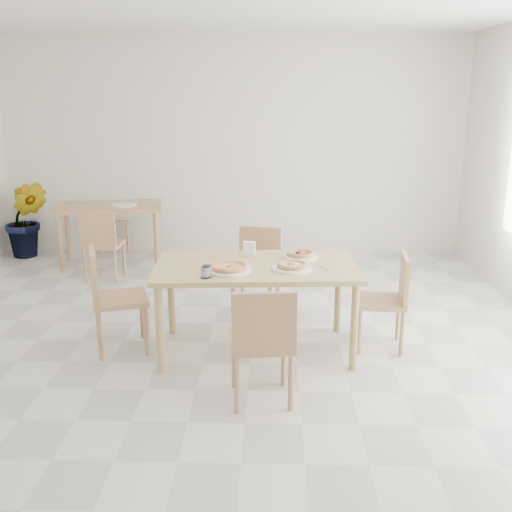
{
  "coord_description": "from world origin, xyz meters",
  "views": [
    {
      "loc": [
        0.56,
        -4.36,
        2.11
      ],
      "look_at": [
        0.41,
        0.28,
        0.82
      ],
      "focal_mm": 42.0,
      "sensor_mm": 36.0,
      "label": 1
    }
  ],
  "objects_px": {
    "tumbler_b": "(205,272)",
    "chair_south": "(263,338)",
    "plate_empty": "(124,205)",
    "pizza_mushroom": "(292,265)",
    "potted_plant": "(27,219)",
    "pizza_margherita": "(229,267)",
    "second_table": "(109,213)",
    "chair_back_n": "(110,216)",
    "plate_pepperoni": "(300,256)",
    "napkin_holder": "(249,249)",
    "chair_north": "(258,265)",
    "plate_mushroom": "(292,268)",
    "chair_west": "(109,293)",
    "chair_east": "(390,295)",
    "main_table": "(256,273)",
    "tumbler_a": "(207,271)",
    "chair_back_s": "(101,241)",
    "pizza_pepperoni": "(300,254)",
    "plate_margherita": "(229,270)"
  },
  "relations": [
    {
      "from": "tumbler_b",
      "to": "chair_south",
      "type": "bearing_deg",
      "value": -50.09
    },
    {
      "from": "tumbler_b",
      "to": "plate_empty",
      "type": "xyz_separation_m",
      "value": [
        -1.33,
        2.88,
        -0.04
      ]
    },
    {
      "from": "pizza_mushroom",
      "to": "potted_plant",
      "type": "height_order",
      "value": "potted_plant"
    },
    {
      "from": "pizza_margherita",
      "to": "second_table",
      "type": "relative_size",
      "value": 0.24
    },
    {
      "from": "chair_south",
      "to": "chair_back_n",
      "type": "relative_size",
      "value": 1.09
    },
    {
      "from": "plate_pepperoni",
      "to": "tumbler_b",
      "type": "xyz_separation_m",
      "value": [
        -0.74,
        -0.6,
        0.04
      ]
    },
    {
      "from": "pizza_mushroom",
      "to": "plate_pepperoni",
      "type": "bearing_deg",
      "value": 77.47
    },
    {
      "from": "plate_pepperoni",
      "to": "napkin_holder",
      "type": "distance_m",
      "value": 0.44
    },
    {
      "from": "chair_north",
      "to": "plate_mushroom",
      "type": "bearing_deg",
      "value": -61.21
    },
    {
      "from": "chair_back_n",
      "to": "second_table",
      "type": "bearing_deg",
      "value": -100.14
    },
    {
      "from": "chair_west",
      "to": "chair_east",
      "type": "relative_size",
      "value": 1.09
    },
    {
      "from": "main_table",
      "to": "napkin_holder",
      "type": "height_order",
      "value": "napkin_holder"
    },
    {
      "from": "plate_pepperoni",
      "to": "napkin_holder",
      "type": "bearing_deg",
      "value": 176.5
    },
    {
      "from": "plate_pepperoni",
      "to": "potted_plant",
      "type": "height_order",
      "value": "potted_plant"
    },
    {
      "from": "chair_south",
      "to": "tumbler_a",
      "type": "height_order",
      "value": "chair_south"
    },
    {
      "from": "pizza_margherita",
      "to": "chair_back_n",
      "type": "distance_m",
      "value": 3.95
    },
    {
      "from": "chair_north",
      "to": "napkin_holder",
      "type": "relative_size",
      "value": 6.69
    },
    {
      "from": "chair_west",
      "to": "chair_back_s",
      "type": "bearing_deg",
      "value": -0.52
    },
    {
      "from": "napkin_holder",
      "to": "pizza_margherita",
      "type": "bearing_deg",
      "value": -102.76
    },
    {
      "from": "pizza_margherita",
      "to": "pizza_pepperoni",
      "type": "xyz_separation_m",
      "value": [
        0.57,
        0.41,
        0.0
      ]
    },
    {
      "from": "pizza_mushroom",
      "to": "napkin_holder",
      "type": "xyz_separation_m",
      "value": [
        -0.35,
        0.38,
        0.03
      ]
    },
    {
      "from": "pizza_margherita",
      "to": "pizza_mushroom",
      "type": "bearing_deg",
      "value": 7.11
    },
    {
      "from": "plate_margherita",
      "to": "plate_mushroom",
      "type": "xyz_separation_m",
      "value": [
        0.5,
        0.06,
        0.0
      ]
    },
    {
      "from": "plate_pepperoni",
      "to": "second_table",
      "type": "xyz_separation_m",
      "value": [
        -2.25,
        2.31,
        -0.11
      ]
    },
    {
      "from": "tumbler_a",
      "to": "potted_plant",
      "type": "bearing_deg",
      "value": 130.14
    },
    {
      "from": "plate_empty",
      "to": "plate_margherita",
      "type": "bearing_deg",
      "value": -61.0
    },
    {
      "from": "plate_pepperoni",
      "to": "tumbler_a",
      "type": "relative_size",
      "value": 3.22
    },
    {
      "from": "chair_south",
      "to": "pizza_pepperoni",
      "type": "bearing_deg",
      "value": -111.42
    },
    {
      "from": "chair_north",
      "to": "plate_margherita",
      "type": "distance_m",
      "value": 1.11
    },
    {
      "from": "napkin_holder",
      "to": "plate_empty",
      "type": "xyz_separation_m",
      "value": [
        -1.63,
        2.25,
        -0.05
      ]
    },
    {
      "from": "plate_mushroom",
      "to": "pizza_margherita",
      "type": "xyz_separation_m",
      "value": [
        -0.5,
        -0.06,
        0.02
      ]
    },
    {
      "from": "chair_south",
      "to": "second_table",
      "type": "height_order",
      "value": "chair_south"
    },
    {
      "from": "tumbler_a",
      "to": "tumbler_b",
      "type": "distance_m",
      "value": 0.02
    },
    {
      "from": "plate_pepperoni",
      "to": "pizza_margherita",
      "type": "bearing_deg",
      "value": -144.33
    },
    {
      "from": "plate_pepperoni",
      "to": "chair_south",
      "type": "bearing_deg",
      "value": -104.65
    },
    {
      "from": "chair_east",
      "to": "potted_plant",
      "type": "height_order",
      "value": "potted_plant"
    },
    {
      "from": "chair_south",
      "to": "chair_back_s",
      "type": "relative_size",
      "value": 1.05
    },
    {
      "from": "plate_pepperoni",
      "to": "napkin_holder",
      "type": "xyz_separation_m",
      "value": [
        -0.43,
        0.03,
        0.05
      ]
    },
    {
      "from": "chair_west",
      "to": "second_table",
      "type": "xyz_separation_m",
      "value": [
        -0.68,
        2.57,
        0.14
      ]
    },
    {
      "from": "chair_back_s",
      "to": "chair_back_n",
      "type": "height_order",
      "value": "chair_back_s"
    },
    {
      "from": "chair_north",
      "to": "plate_mushroom",
      "type": "xyz_separation_m",
      "value": [
        0.3,
        -0.99,
        0.27
      ]
    },
    {
      "from": "plate_margherita",
      "to": "chair_back_s",
      "type": "distance_m",
      "value": 2.59
    },
    {
      "from": "chair_west",
      "to": "potted_plant",
      "type": "xyz_separation_m",
      "value": [
        -1.86,
        2.89,
        -0.01
      ]
    },
    {
      "from": "chair_east",
      "to": "pizza_pepperoni",
      "type": "relative_size",
      "value": 2.91
    },
    {
      "from": "chair_west",
      "to": "pizza_margherita",
      "type": "xyz_separation_m",
      "value": [
        1.0,
        -0.15,
        0.27
      ]
    },
    {
      "from": "chair_west",
      "to": "pizza_pepperoni",
      "type": "height_order",
      "value": "chair_west"
    },
    {
      "from": "tumbler_b",
      "to": "pizza_margherita",
      "type": "bearing_deg",
      "value": 49.41
    },
    {
      "from": "chair_east",
      "to": "plate_pepperoni",
      "type": "distance_m",
      "value": 0.81
    },
    {
      "from": "pizza_margherita",
      "to": "plate_mushroom",
      "type": "bearing_deg",
      "value": 7.11
    },
    {
      "from": "pizza_mushroom",
      "to": "napkin_holder",
      "type": "bearing_deg",
      "value": 133.34
    }
  ]
}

